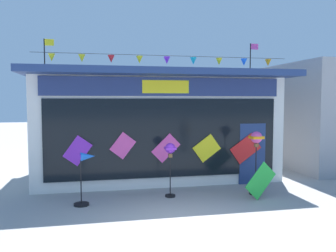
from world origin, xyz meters
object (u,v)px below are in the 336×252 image
wind_spinner_left (170,155)px  wind_spinner_center_left (256,146)px  kite_shop_building (154,124)px  display_kite_on_ground (261,181)px  wind_spinner_far_left (86,172)px

wind_spinner_left → wind_spinner_center_left: bearing=-5.6°
kite_shop_building → wind_spinner_center_left: bearing=-54.0°
wind_spinner_center_left → display_kite_on_ground: 1.04m
kite_shop_building → wind_spinner_far_left: (-2.42, -3.44, -0.99)m
kite_shop_building → display_kite_on_ground: kite_shop_building is taller
kite_shop_building → wind_spinner_far_left: size_ratio=6.04×
wind_spinner_far_left → wind_spinner_center_left: size_ratio=0.76×
wind_spinner_far_left → wind_spinner_center_left: bearing=1.0°
wind_spinner_left → display_kite_on_ground: bearing=-16.7°
kite_shop_building → wind_spinner_center_left: kite_shop_building is taller
wind_spinner_far_left → wind_spinner_left: wind_spinner_left is taller
wind_spinner_left → display_kite_on_ground: 2.63m
wind_spinner_left → wind_spinner_center_left: wind_spinner_center_left is taller
wind_spinner_far_left → display_kite_on_ground: size_ratio=1.48×
wind_spinner_left → display_kite_on_ground: size_ratio=1.63×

